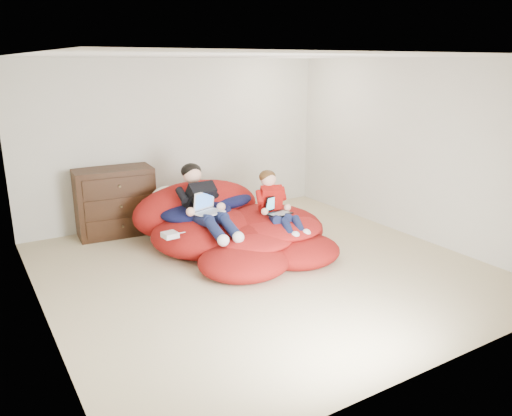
# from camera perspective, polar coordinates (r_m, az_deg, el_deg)

# --- Properties ---
(room_shell) EXTENTS (5.10, 5.10, 2.77)m
(room_shell) POSITION_cam_1_polar(r_m,az_deg,el_deg) (6.10, 0.81, -4.99)
(room_shell) COLOR #C3B38B
(room_shell) RESTS_ON ground
(dresser) EXTENTS (1.13, 0.65, 0.98)m
(dresser) POSITION_cam_1_polar(r_m,az_deg,el_deg) (7.52, -15.80, 0.70)
(dresser) COLOR #321C0E
(dresser) RESTS_ON ground
(beanbag_pile) EXTENTS (2.48, 2.44, 0.91)m
(beanbag_pile) POSITION_cam_1_polar(r_m,az_deg,el_deg) (6.79, -2.32, -2.41)
(beanbag_pile) COLOR #A31512
(beanbag_pile) RESTS_ON ground
(cream_pillow) EXTENTS (0.47, 0.30, 0.30)m
(cream_pillow) POSITION_cam_1_polar(r_m,az_deg,el_deg) (7.12, -10.11, 1.29)
(cream_pillow) COLOR white
(cream_pillow) RESTS_ON beanbag_pile
(older_boy) EXTENTS (0.38, 1.30, 0.81)m
(older_boy) POSITION_cam_1_polar(r_m,az_deg,el_deg) (6.51, -6.06, 0.86)
(older_boy) COLOR black
(older_boy) RESTS_ON beanbag_pile
(younger_boy) EXTENTS (0.40, 0.96, 0.74)m
(younger_boy) POSITION_cam_1_polar(r_m,az_deg,el_deg) (6.63, 2.31, 0.63)
(younger_boy) COLOR red
(younger_boy) RESTS_ON beanbag_pile
(laptop_white) EXTENTS (0.42, 0.40, 0.26)m
(laptop_white) POSITION_cam_1_polar(r_m,az_deg,el_deg) (6.43, -5.61, 0.11)
(laptop_white) COLOR silver
(laptop_white) RESTS_ON older_boy
(laptop_black) EXTENTS (0.36, 0.35, 0.23)m
(laptop_black) POSITION_cam_1_polar(r_m,az_deg,el_deg) (6.63, 2.42, -0.09)
(laptop_black) COLOR black
(laptop_black) RESTS_ON younger_boy
(power_adapter) EXTENTS (0.19, 0.19, 0.06)m
(power_adapter) POSITION_cam_1_polar(r_m,az_deg,el_deg) (6.15, -9.81, -3.05)
(power_adapter) COLOR silver
(power_adapter) RESTS_ON beanbag_pile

